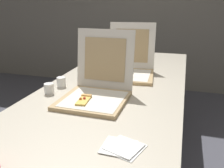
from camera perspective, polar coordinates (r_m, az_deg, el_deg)
The scene contains 7 objects.
wall_back at distance 3.78m, azimuth 10.54°, elevation 18.43°, with size 10.00×0.10×2.60m, color gray.
table at distance 1.74m, azimuth 1.04°, elevation -1.39°, with size 0.92×2.37×0.75m.
pizza_box_front at distance 1.44m, azimuth -3.76°, elevation -1.46°, with size 0.38×0.43×0.39m.
pizza_box_middle at distance 1.91m, azimuth 4.06°, elevation 3.67°, with size 0.42×0.47×0.39m.
cup_white_near_center at distance 1.70m, azimuth -11.72°, elevation 0.47°, with size 0.06×0.06×0.07m, color white.
cup_white_near_left at distance 1.58m, azimuth -14.43°, elevation -1.04°, with size 0.06×0.06×0.07m, color white.
napkin_pile at distance 1.01m, azimuth 2.47°, elevation -14.46°, with size 0.18×0.17×0.01m.
Camera 1 is at (0.44, -0.92, 1.31)m, focal length 39.30 mm.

